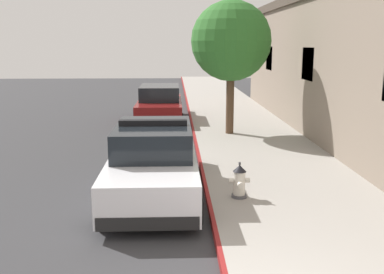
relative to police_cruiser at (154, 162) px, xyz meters
name	(u,v)px	position (x,y,z in m)	size (l,w,h in m)	color
ground_plane	(71,151)	(-2.90, 4.71, -0.84)	(32.50, 60.00, 0.20)	#353538
sidewalk_pavement	(255,144)	(3.10, 4.71, -0.67)	(3.79, 60.00, 0.15)	#9E9991
curb_painted_edge	(196,144)	(1.16, 4.71, -0.67)	(0.08, 60.00, 0.15)	maroon
police_cruiser	(154,162)	(0.00, 0.00, 0.00)	(1.94, 4.84, 1.68)	white
parked_car_silver_ahead	(160,105)	(-0.17, 9.52, 0.00)	(1.94, 4.84, 1.56)	maroon
fire_hydrant	(239,181)	(1.81, -0.69, -0.24)	(0.44, 0.40, 0.76)	#4C4C51
street_tree	(231,41)	(2.44, 6.16, 2.65)	(2.78, 2.78, 4.65)	brown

